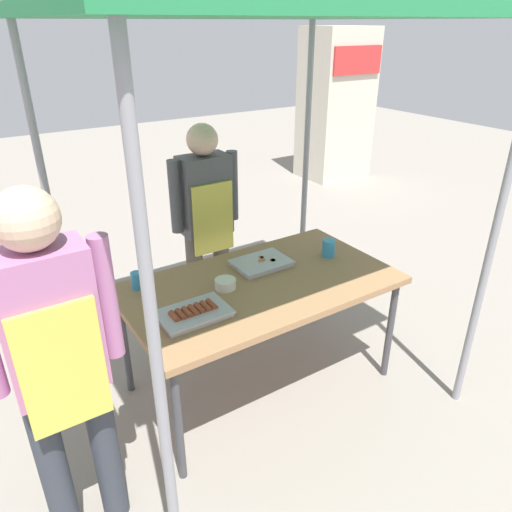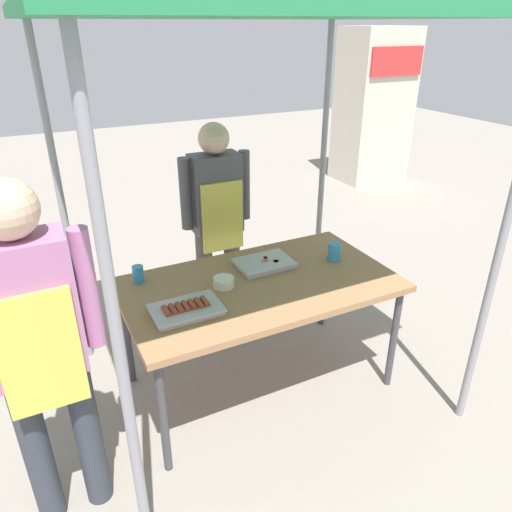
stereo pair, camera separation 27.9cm
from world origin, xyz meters
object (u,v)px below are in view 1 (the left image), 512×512
drink_cup_near_edge (329,248)px  vendor_woman (206,215)px  condiment_bowl (225,284)px  tray_meat_skewers (261,263)px  stall_table (261,290)px  tray_grilled_sausages (194,313)px  drink_cup_by_wok (137,281)px  neighbor_stall_right (336,105)px  customer_nearby (57,354)px

drink_cup_near_edge → vendor_woman: vendor_woman is taller
condiment_bowl → vendor_woman: bearing=70.2°
tray_meat_skewers → vendor_woman: vendor_woman is taller
stall_table → tray_grilled_sausages: tray_grilled_sausages is taller
drink_cup_by_wok → vendor_woman: (0.69, 0.45, 0.11)m
tray_grilled_sausages → condiment_bowl: condiment_bowl is taller
tray_grilled_sausages → condiment_bowl: (0.29, 0.17, 0.01)m
neighbor_stall_right → drink_cup_by_wok: bearing=-144.0°
tray_meat_skewers → customer_nearby: bearing=-156.6°
tray_grilled_sausages → tray_meat_skewers: 0.68m
drink_cup_by_wok → customer_nearby: customer_nearby is taller
tray_grilled_sausages → drink_cup_by_wok: 0.46m
tray_meat_skewers → condiment_bowl: condiment_bowl is taller
customer_nearby → neighbor_stall_right: neighbor_stall_right is taller
drink_cup_by_wok → tray_meat_skewers: bearing=-11.0°
drink_cup_near_edge → neighbor_stall_right: (2.97, 3.31, 0.24)m
condiment_bowl → drink_cup_by_wok: 0.51m
condiment_bowl → drink_cup_by_wok: bearing=147.4°
tray_grilled_sausages → customer_nearby: 0.79m
stall_table → customer_nearby: bearing=-161.8°
vendor_woman → customer_nearby: customer_nearby is taller
vendor_woman → neighbor_stall_right: 4.34m
tray_grilled_sausages → drink_cup_near_edge: drink_cup_near_edge is taller
tray_grilled_sausages → neighbor_stall_right: (4.03, 3.47, 0.28)m
tray_meat_skewers → condiment_bowl: bearing=-159.3°
stall_table → tray_grilled_sausages: size_ratio=4.33×
tray_meat_skewers → drink_cup_by_wok: bearing=169.0°
vendor_woman → neighbor_stall_right: (3.48, 2.58, 0.14)m
stall_table → customer_nearby: 1.30m
tray_grilled_sausages → vendor_woman: size_ratio=0.24×
condiment_bowl → customer_nearby: 1.11m
tray_meat_skewers → vendor_woman: 0.62m
stall_table → drink_cup_by_wok: (-0.64, 0.32, 0.10)m
stall_table → neighbor_stall_right: 4.88m
stall_table → drink_cup_by_wok: 0.72m
stall_table → tray_meat_skewers: size_ratio=4.58×
condiment_bowl → drink_cup_near_edge: (0.77, 0.00, 0.03)m
tray_meat_skewers → vendor_woman: size_ratio=0.23×
condiment_bowl → tray_grilled_sausages: bearing=-149.6°
tray_meat_skewers → neighbor_stall_right: neighbor_stall_right is taller
vendor_woman → tray_meat_skewers: bearing=96.9°
drink_cup_near_edge → customer_nearby: 1.83m
drink_cup_by_wok → customer_nearby: bearing=-128.2°
condiment_bowl → neighbor_stall_right: 5.00m
vendor_woman → neighbor_stall_right: size_ratio=0.74×
drink_cup_near_edge → drink_cup_by_wok: size_ratio=1.11×
stall_table → customer_nearby: customer_nearby is taller
condiment_bowl → vendor_woman: size_ratio=0.08×
condiment_bowl → customer_nearby: size_ratio=0.07×
tray_meat_skewers → drink_cup_near_edge: drink_cup_near_edge is taller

